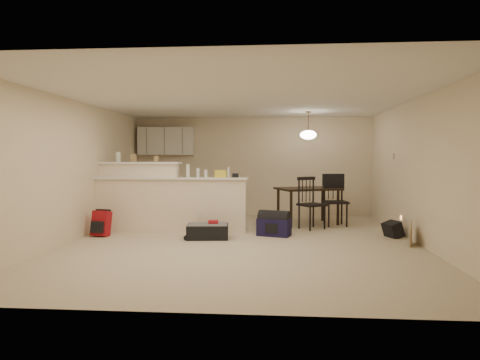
# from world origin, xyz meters

# --- Properties ---
(room) EXTENTS (7.00, 7.02, 2.50)m
(room) POSITION_xyz_m (0.00, 0.00, 1.25)
(room) COLOR beige
(room) RESTS_ON ground
(breakfast_bar) EXTENTS (3.08, 0.58, 1.39)m
(breakfast_bar) POSITION_xyz_m (-1.76, 0.98, 0.61)
(breakfast_bar) COLOR #F8E2C9
(breakfast_bar) RESTS_ON ground
(upper_cabinets) EXTENTS (1.40, 0.34, 0.70)m
(upper_cabinets) POSITION_xyz_m (-2.20, 3.32, 1.90)
(upper_cabinets) COLOR white
(upper_cabinets) RESTS_ON room
(kitchen_counter) EXTENTS (1.80, 0.60, 0.90)m
(kitchen_counter) POSITION_xyz_m (-2.00, 3.19, 0.45)
(kitchen_counter) COLOR white
(kitchen_counter) RESTS_ON ground
(thermostat) EXTENTS (0.02, 0.12, 0.12)m
(thermostat) POSITION_xyz_m (2.98, 1.55, 1.50)
(thermostat) COLOR beige
(thermostat) RESTS_ON room
(jar) EXTENTS (0.10, 0.10, 0.20)m
(jar) POSITION_xyz_m (-2.65, 1.12, 1.49)
(jar) COLOR silver
(jar) RESTS_ON breakfast_bar
(cereal_box) EXTENTS (0.10, 0.07, 0.16)m
(cereal_box) POSITION_xyz_m (-2.32, 1.12, 1.47)
(cereal_box) COLOR #9A7D4F
(cereal_box) RESTS_ON breakfast_bar
(small_box) EXTENTS (0.08, 0.06, 0.12)m
(small_box) POSITION_xyz_m (-1.85, 1.12, 1.45)
(small_box) COLOR #9A7D4F
(small_box) RESTS_ON breakfast_bar
(bottle_a) EXTENTS (0.07, 0.07, 0.26)m
(bottle_a) POSITION_xyz_m (-1.15, 0.90, 1.22)
(bottle_a) COLOR silver
(bottle_a) RESTS_ON breakfast_bar
(bottle_b) EXTENTS (0.06, 0.06, 0.18)m
(bottle_b) POSITION_xyz_m (-0.95, 0.90, 1.18)
(bottle_b) COLOR silver
(bottle_b) RESTS_ON breakfast_bar
(bag_lump) EXTENTS (0.22, 0.18, 0.14)m
(bag_lump) POSITION_xyz_m (-0.50, 0.90, 1.16)
(bag_lump) COLOR #9A7D4F
(bag_lump) RESTS_ON breakfast_bar
(pouch) EXTENTS (0.12, 0.10, 0.08)m
(pouch) POSITION_xyz_m (-0.21, 0.90, 1.13)
(pouch) COLOR #9A7D4F
(pouch) RESTS_ON breakfast_bar
(extra_item_x) EXTENTS (0.05, 0.05, 0.20)m
(extra_item_x) POSITION_xyz_m (-0.34, 0.90, 1.19)
(extra_item_x) COLOR silver
(extra_item_x) RESTS_ON breakfast_bar
(extra_item_y) EXTENTS (0.06, 0.06, 0.15)m
(extra_item_y) POSITION_xyz_m (-0.79, 0.90, 1.17)
(extra_item_y) COLOR silver
(extra_item_y) RESTS_ON breakfast_bar
(dining_table) EXTENTS (1.53, 1.29, 0.81)m
(dining_table) POSITION_xyz_m (1.30, 2.10, 0.71)
(dining_table) COLOR black
(dining_table) RESTS_ON ground
(pendant_lamp) EXTENTS (0.36, 0.36, 0.62)m
(pendant_lamp) POSITION_xyz_m (1.30, 2.10, 1.99)
(pendant_lamp) COLOR brown
(pendant_lamp) RESTS_ON room
(dining_chair_near) EXTENTS (0.64, 0.64, 1.08)m
(dining_chair_near) POSITION_xyz_m (1.33, 1.44, 0.54)
(dining_chair_near) COLOR black
(dining_chair_near) RESTS_ON ground
(dining_chair_far) EXTENTS (0.54, 0.52, 1.10)m
(dining_chair_far) POSITION_xyz_m (1.88, 1.89, 0.55)
(dining_chair_far) COLOR black
(dining_chair_far) RESTS_ON ground
(suitcase) EXTENTS (0.79, 0.56, 0.25)m
(suitcase) POSITION_xyz_m (-0.66, 0.24, 0.13)
(suitcase) COLOR black
(suitcase) RESTS_ON ground
(red_backpack) EXTENTS (0.35, 0.25, 0.47)m
(red_backpack) POSITION_xyz_m (-2.70, 0.33, 0.24)
(red_backpack) COLOR #A4121B
(red_backpack) RESTS_ON ground
(navy_duffel) EXTENTS (0.67, 0.49, 0.33)m
(navy_duffel) POSITION_xyz_m (0.55, 0.61, 0.16)
(navy_duffel) COLOR #16123A
(navy_duffel) RESTS_ON ground
(black_daypack) EXTENTS (0.33, 0.39, 0.29)m
(black_daypack) POSITION_xyz_m (2.75, 0.61, 0.14)
(black_daypack) COLOR black
(black_daypack) RESTS_ON ground
(cardboard_sheet) EXTENTS (0.17, 0.43, 0.34)m
(cardboard_sheet) POSITION_xyz_m (2.85, -0.11, 0.17)
(cardboard_sheet) COLOR #9A7D4F
(cardboard_sheet) RESTS_ON ground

